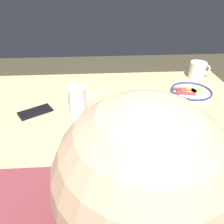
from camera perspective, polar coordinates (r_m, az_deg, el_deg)
ground_plane at (r=1.52m, az=-0.52°, el=-24.19°), size 6.00×6.00×0.00m
dining_table at (r=1.04m, az=-0.69°, el=-3.58°), size 1.34×0.94×0.73m
plate_near_main at (r=1.23m, az=19.39°, el=4.85°), size 0.21×0.21×0.04m
plate_center_pancakes at (r=0.81m, az=-1.06°, el=-8.63°), size 0.22×0.22×0.05m
coffee_mug at (r=1.43m, az=20.91°, el=9.93°), size 0.13×0.09×0.10m
drinking_glass at (r=0.97m, az=-8.66°, el=2.18°), size 0.08×0.08×0.14m
cell_phone at (r=1.07m, az=-18.82°, el=0.06°), size 0.16×0.14×0.01m
fork_far at (r=1.16m, az=-6.62°, el=4.21°), size 0.19×0.02×0.01m
butter_knife at (r=0.77m, az=12.54°, el=-13.00°), size 0.23×0.09×0.01m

